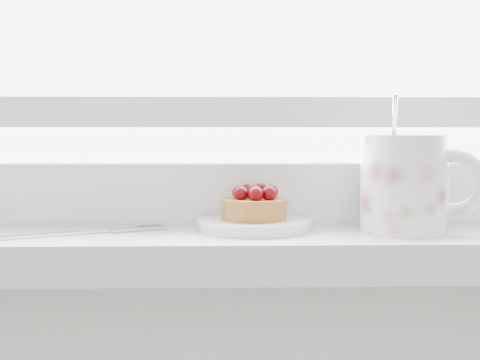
{
  "coord_description": "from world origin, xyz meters",
  "views": [
    {
      "loc": [
        -0.03,
        1.18,
        1.05
      ],
      "look_at": [
        -0.01,
        1.88,
        1.0
      ],
      "focal_mm": 50.0,
      "sensor_mm": 36.0,
      "label": 1
    }
  ],
  "objects_px": {
    "fork": "(75,233)",
    "raspberry_tart": "(254,204)",
    "saucer": "(254,225)",
    "floral_mug": "(407,182)"
  },
  "relations": [
    {
      "from": "fork",
      "to": "floral_mug",
      "type": "bearing_deg",
      "value": 1.06
    },
    {
      "from": "saucer",
      "to": "floral_mug",
      "type": "relative_size",
      "value": 0.83
    },
    {
      "from": "raspberry_tart",
      "to": "fork",
      "type": "height_order",
      "value": "raspberry_tart"
    },
    {
      "from": "floral_mug",
      "to": "raspberry_tart",
      "type": "bearing_deg",
      "value": 173.86
    },
    {
      "from": "fork",
      "to": "saucer",
      "type": "bearing_deg",
      "value": 7.21
    },
    {
      "from": "floral_mug",
      "to": "fork",
      "type": "height_order",
      "value": "floral_mug"
    },
    {
      "from": "raspberry_tart",
      "to": "fork",
      "type": "xyz_separation_m",
      "value": [
        -0.19,
        -0.02,
        -0.03
      ]
    },
    {
      "from": "raspberry_tart",
      "to": "fork",
      "type": "bearing_deg",
      "value": -172.78
    },
    {
      "from": "fork",
      "to": "raspberry_tart",
      "type": "bearing_deg",
      "value": 7.22
    },
    {
      "from": "raspberry_tart",
      "to": "floral_mug",
      "type": "height_order",
      "value": "floral_mug"
    }
  ]
}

